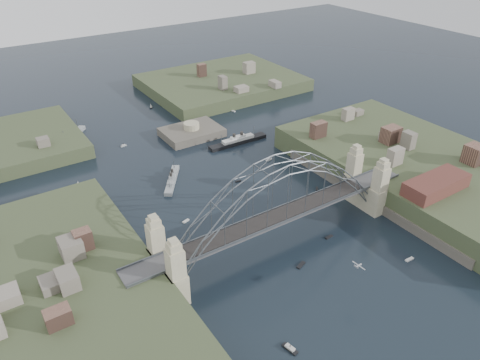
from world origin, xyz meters
name	(u,v)px	position (x,y,z in m)	size (l,w,h in m)	color
ground	(277,242)	(0.00, 0.00, 0.00)	(500.00, 500.00, 0.00)	black
bridge	(279,203)	(0.00, 0.00, 12.32)	(84.00, 13.80, 24.60)	#48484A
shore_west	(53,332)	(-57.32, 0.00, 1.97)	(50.50, 90.00, 12.00)	#384327
shore_east	(419,175)	(57.32, 0.00, 1.97)	(50.50, 90.00, 12.00)	#384327
headland_ne	(222,87)	(50.00, 110.00, 0.75)	(70.00, 55.00, 9.50)	#384327
fort_island	(192,137)	(12.00, 70.00, -0.34)	(22.00, 16.00, 9.40)	#4D473D
wharf_shed	(436,185)	(44.00, -14.00, 10.00)	(20.00, 8.00, 4.00)	#592D26
finger_pier	(462,244)	(39.00, -28.00, 0.70)	(4.00, 22.00, 1.40)	#48484A
naval_cruiser_near	(172,179)	(-9.65, 43.09, 0.82)	(11.94, 15.94, 5.31)	#949A9C
naval_cruiser_far	(72,136)	(-27.42, 93.02, 0.96)	(13.98, 15.42, 6.18)	#949A9C
ocean_liner	(238,141)	(23.24, 54.65, 0.90)	(23.66, 3.70, 5.79)	black
aeroplane	(358,266)	(2.99, -24.60, 8.34)	(1.90, 3.56, 0.52)	#ACB0B4
small_boat_a	(186,221)	(-16.10, 21.31, 0.15)	(2.24, 1.24, 0.45)	silver
small_boat_b	(238,181)	(8.14, 31.37, 0.15)	(1.93, 0.73, 0.45)	silver
small_boat_c	(301,265)	(-0.88, -10.66, 0.15)	(3.08, 1.93, 0.45)	silver
small_boat_d	(269,159)	(25.03, 37.60, 0.28)	(2.62, 1.39, 1.43)	silver
small_boat_e	(78,185)	(-35.81, 56.61, 0.65)	(2.63, 3.86, 2.38)	silver
small_boat_f	(175,169)	(-5.61, 49.39, 0.30)	(1.67, 0.63, 1.43)	silver
small_boat_g	(409,259)	(23.19, -24.04, 0.15)	(2.45, 0.91, 0.45)	silver
small_boat_h	(124,146)	(-13.50, 75.77, 0.29)	(2.27, 0.83, 1.43)	silver
small_boat_i	(317,189)	(26.21, 13.93, 0.15)	(1.91, 2.06, 0.45)	silver
small_boat_j	(290,348)	(-18.79, -28.61, 0.28)	(1.82, 3.65, 1.43)	silver
small_boat_k	(151,106)	(10.39, 104.93, 0.93)	(2.01, 1.81, 2.38)	silver
small_boat_l	(98,246)	(-40.25, 24.06, 0.15)	(2.64, 2.71, 0.45)	silver
small_boat_m	(329,237)	(12.60, -6.18, 0.15)	(2.36, 0.85, 0.45)	silver
small_boat_n	(233,111)	(38.50, 82.08, 0.15)	(1.38, 2.64, 0.45)	silver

